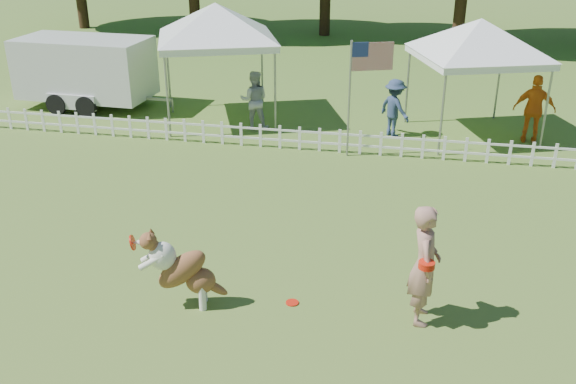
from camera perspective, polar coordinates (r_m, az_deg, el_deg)
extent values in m
plane|color=#3B6921|center=(9.67, 0.56, -11.00)|extent=(120.00, 120.00, 0.00)
imported|color=#A77464|center=(9.34, 12.04, -6.35)|extent=(0.49, 0.70, 1.83)
cylinder|color=red|center=(9.95, 0.37, -9.81)|extent=(0.22, 0.22, 0.02)
imported|color=#A9A9AF|center=(17.41, -3.02, 8.16)|extent=(0.87, 0.73, 1.58)
imported|color=navy|center=(17.03, 9.46, 7.38)|extent=(1.09, 1.08, 1.51)
imported|color=orange|center=(17.42, 21.05, 6.87)|extent=(1.07, 0.54, 1.75)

